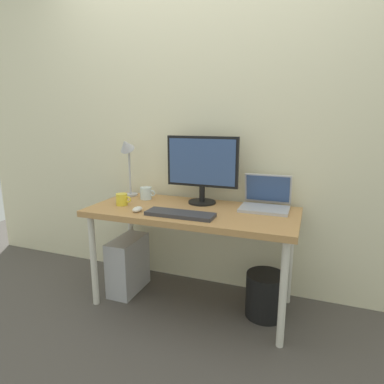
# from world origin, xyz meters

# --- Properties ---
(ground_plane) EXTENTS (6.00, 6.00, 0.00)m
(ground_plane) POSITION_xyz_m (0.00, 0.00, 0.00)
(ground_plane) COLOR #4C4742
(back_wall) EXTENTS (4.40, 0.04, 2.60)m
(back_wall) POSITION_xyz_m (0.00, 0.37, 1.30)
(back_wall) COLOR beige
(back_wall) RESTS_ON ground_plane
(desk) EXTENTS (1.41, 0.62, 0.70)m
(desk) POSITION_xyz_m (0.00, 0.00, 0.64)
(desk) COLOR #B7844C
(desk) RESTS_ON ground_plane
(monitor) EXTENTS (0.52, 0.20, 0.48)m
(monitor) POSITION_xyz_m (0.01, 0.18, 0.98)
(monitor) COLOR black
(monitor) RESTS_ON desk
(laptop) EXTENTS (0.32, 0.27, 0.23)m
(laptop) POSITION_xyz_m (0.46, 0.20, 0.76)
(laptop) COLOR #B2B2B7
(laptop) RESTS_ON desk
(desk_lamp) EXTENTS (0.11, 0.16, 0.47)m
(desk_lamp) POSITION_xyz_m (-0.60, 0.18, 1.04)
(desk_lamp) COLOR #B2B2B7
(desk_lamp) RESTS_ON desk
(keyboard) EXTENTS (0.44, 0.14, 0.02)m
(keyboard) POSITION_xyz_m (-0.02, -0.17, 0.71)
(keyboard) COLOR #333338
(keyboard) RESTS_ON desk
(mouse) EXTENTS (0.06, 0.09, 0.03)m
(mouse) POSITION_xyz_m (-0.32, -0.18, 0.72)
(mouse) COLOR silver
(mouse) RESTS_ON desk
(coffee_mug) EXTENTS (0.12, 0.08, 0.08)m
(coffee_mug) POSITION_xyz_m (-0.50, -0.07, 0.74)
(coffee_mug) COLOR yellow
(coffee_mug) RESTS_ON desk
(glass_cup) EXTENTS (0.12, 0.09, 0.09)m
(glass_cup) POSITION_xyz_m (-0.43, 0.14, 0.75)
(glass_cup) COLOR silver
(glass_cup) RESTS_ON desk
(computer_tower) EXTENTS (0.18, 0.36, 0.42)m
(computer_tower) POSITION_xyz_m (-0.52, 0.00, 0.21)
(computer_tower) COLOR #B2B2B7
(computer_tower) RESTS_ON ground_plane
(wastebasket) EXTENTS (0.26, 0.26, 0.30)m
(wastebasket) POSITION_xyz_m (0.51, 0.03, 0.15)
(wastebasket) COLOR black
(wastebasket) RESTS_ON ground_plane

